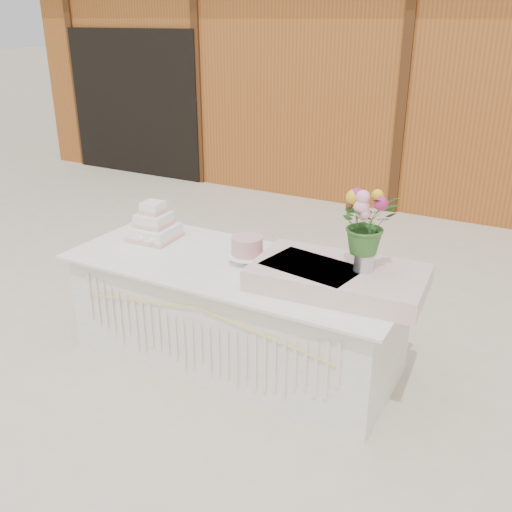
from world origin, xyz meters
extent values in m
plane|color=beige|center=(0.00, 0.00, 0.00)|extent=(80.00, 80.00, 0.00)
cube|color=#9B5320|center=(0.00, 6.00, 1.50)|extent=(12.00, 4.00, 3.00)
cube|color=black|center=(-4.20, 3.98, 1.10)|extent=(2.40, 0.08, 2.20)
cube|color=white|center=(0.00, 0.00, 0.38)|extent=(2.28, 0.88, 0.75)
cube|color=white|center=(0.00, 0.00, 0.76)|extent=(2.40, 1.00, 0.02)
cube|color=white|center=(-0.79, 0.12, 0.82)|extent=(0.33, 0.33, 0.11)
cube|color=#F9B29D|center=(-0.79, 0.12, 0.79)|extent=(0.35, 0.35, 0.02)
cube|color=white|center=(-0.79, 0.12, 0.93)|extent=(0.24, 0.24, 0.10)
cube|color=#F9B29D|center=(-0.79, 0.12, 0.90)|extent=(0.25, 0.25, 0.02)
cube|color=white|center=(-0.79, 0.12, 1.02)|extent=(0.16, 0.16, 0.09)
cube|color=#F9B29D|center=(-0.79, 0.12, 1.00)|extent=(0.17, 0.17, 0.02)
cylinder|color=white|center=(0.07, 0.04, 0.78)|extent=(0.24, 0.24, 0.01)
cylinder|color=white|center=(0.07, 0.04, 0.81)|extent=(0.07, 0.07, 0.04)
cylinder|color=white|center=(0.07, 0.04, 0.83)|extent=(0.27, 0.27, 0.01)
cylinder|color=#C89090|center=(0.07, 0.04, 0.90)|extent=(0.22, 0.22, 0.13)
cube|color=beige|center=(0.76, 0.00, 0.84)|extent=(1.11, 0.70, 0.14)
cylinder|color=silver|center=(0.90, 0.03, 0.99)|extent=(0.12, 0.12, 0.17)
imported|color=#356729|center=(0.90, 0.03, 1.26)|extent=(0.45, 0.45, 0.38)
camera|label=1|loc=(1.87, -3.09, 2.34)|focal=40.00mm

